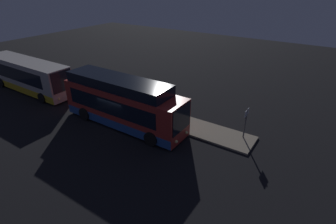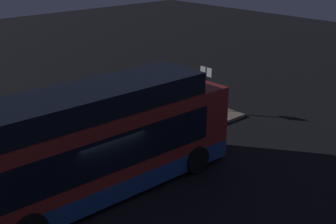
# 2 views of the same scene
# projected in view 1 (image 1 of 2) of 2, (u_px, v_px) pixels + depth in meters

# --- Properties ---
(ground) EXTENTS (80.00, 80.00, 0.00)m
(ground) POSITION_uv_depth(u_px,v_px,m) (121.00, 125.00, 21.35)
(ground) COLOR black
(platform) EXTENTS (20.00, 2.54, 0.14)m
(platform) POSITION_uv_depth(u_px,v_px,m) (142.00, 111.00, 23.45)
(platform) COLOR gray
(platform) RESTS_ON ground
(bus_lead) EXTENTS (10.82, 2.86, 3.90)m
(bus_lead) POSITION_uv_depth(u_px,v_px,m) (123.00, 104.00, 20.69)
(bus_lead) COLOR maroon
(bus_lead) RESTS_ON ground
(bus_second) EXTENTS (11.55, 2.74, 3.24)m
(bus_second) POSITION_uv_depth(u_px,v_px,m) (28.00, 76.00, 27.27)
(bus_second) COLOR #B2ADA8
(bus_second) RESTS_ON ground
(passenger_boarding) EXTENTS (0.57, 0.57, 1.57)m
(passenger_boarding) POSITION_uv_depth(u_px,v_px,m) (185.00, 116.00, 20.59)
(passenger_boarding) COLOR #4C476B
(passenger_boarding) RESTS_ON platform
(passenger_waiting) EXTENTS (0.54, 0.54, 1.79)m
(passenger_waiting) POSITION_uv_depth(u_px,v_px,m) (141.00, 103.00, 22.36)
(passenger_waiting) COLOR gray
(passenger_waiting) RESTS_ON platform
(passenger_with_bags) EXTENTS (0.62, 0.51, 1.71)m
(passenger_with_bags) POSITION_uv_depth(u_px,v_px,m) (168.00, 110.00, 21.35)
(passenger_with_bags) COLOR gray
(passenger_with_bags) RESTS_ON platform
(suitcase) EXTENTS (0.43, 0.21, 0.94)m
(suitcase) POSITION_uv_depth(u_px,v_px,m) (142.00, 107.00, 23.08)
(suitcase) COLOR beige
(suitcase) RESTS_ON platform
(sign_post) EXTENTS (0.10, 0.77, 2.31)m
(sign_post) POSITION_uv_depth(u_px,v_px,m) (246.00, 119.00, 18.77)
(sign_post) COLOR #4C4C51
(sign_post) RESTS_ON platform
(trash_bin) EXTENTS (0.44, 0.44, 0.65)m
(trash_bin) POSITION_uv_depth(u_px,v_px,m) (132.00, 101.00, 24.37)
(trash_bin) COLOR #593319
(trash_bin) RESTS_ON platform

